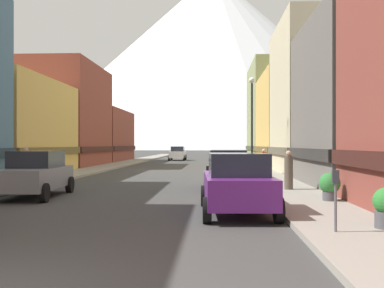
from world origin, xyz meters
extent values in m
cube|color=gray|center=(-6.25, 35.00, 0.07)|extent=(2.50, 100.00, 0.15)
cube|color=gray|center=(6.25, 35.00, 0.07)|extent=(2.50, 100.00, 0.15)
cube|color=brown|center=(-12.23, 35.52, 4.64)|extent=(9.45, 11.32, 9.28)
cube|color=#3B1B16|center=(-12.23, 35.52, 1.60)|extent=(9.75, 11.32, 0.50)
cube|color=brown|center=(-12.50, 47.92, 3.04)|extent=(9.99, 12.67, 6.09)
cube|color=#3B1B16|center=(-12.50, 47.92, 1.60)|extent=(10.29, 12.67, 0.50)
cube|color=beige|center=(11.02, 25.84, 5.17)|extent=(7.05, 9.80, 10.33)
cube|color=#595444|center=(11.02, 25.84, 1.60)|extent=(7.35, 9.80, 0.50)
cube|color=#D8B259|center=(11.11, 37.04, 4.26)|extent=(7.22, 11.88, 8.52)
cube|color=brown|center=(11.11, 37.04, 1.60)|extent=(7.52, 11.88, 0.50)
cube|color=#8C9966|center=(11.12, 49.66, 5.83)|extent=(7.24, 13.18, 11.66)
cube|color=#3F442D|center=(11.12, 49.66, 1.60)|extent=(7.54, 13.18, 0.50)
cube|color=slate|center=(-3.80, 11.56, 0.74)|extent=(2.05, 4.48, 0.80)
cube|color=#1E232D|center=(-3.81, 11.81, 1.46)|extent=(1.70, 2.27, 0.64)
cylinder|color=black|center=(-2.80, 9.96, 0.34)|extent=(0.25, 0.69, 0.68)
cylinder|color=black|center=(-2.96, 13.26, 0.34)|extent=(0.25, 0.69, 0.68)
cylinder|color=black|center=(-4.80, 13.17, 0.34)|extent=(0.25, 0.69, 0.68)
cube|color=#591E72|center=(3.80, 7.70, 0.74)|extent=(2.03, 4.48, 0.80)
cube|color=#1E232D|center=(3.81, 7.45, 1.46)|extent=(1.69, 2.27, 0.64)
cylinder|color=black|center=(2.81, 9.31, 0.34)|extent=(0.25, 0.69, 0.68)
cylinder|color=black|center=(4.65, 9.39, 0.34)|extent=(0.25, 0.69, 0.68)
cylinder|color=black|center=(2.95, 6.01, 0.34)|extent=(0.25, 0.69, 0.68)
cylinder|color=black|center=(4.79, 6.09, 0.34)|extent=(0.25, 0.69, 0.68)
cube|color=black|center=(3.80, 15.43, 0.74)|extent=(2.01, 4.47, 0.80)
cube|color=#1E232D|center=(3.79, 15.18, 1.46)|extent=(1.69, 2.26, 0.64)
cylinder|color=black|center=(2.95, 17.11, 0.34)|extent=(0.25, 0.69, 0.68)
cylinder|color=black|center=(4.78, 17.04, 0.34)|extent=(0.25, 0.69, 0.68)
cylinder|color=black|center=(2.82, 13.81, 0.34)|extent=(0.25, 0.69, 0.68)
cylinder|color=black|center=(4.65, 13.74, 0.34)|extent=(0.25, 0.69, 0.68)
cube|color=silver|center=(-1.60, 52.41, 0.74)|extent=(1.84, 4.40, 0.80)
cube|color=#1E232D|center=(-1.60, 52.66, 1.46)|extent=(1.60, 2.20, 0.64)
cylinder|color=black|center=(-0.68, 50.76, 0.34)|extent=(0.22, 0.68, 0.68)
cylinder|color=black|center=(-2.52, 50.76, 0.34)|extent=(0.22, 0.68, 0.68)
cylinder|color=black|center=(-0.68, 54.06, 0.34)|extent=(0.22, 0.68, 0.68)
cylinder|color=black|center=(-2.52, 54.06, 0.34)|extent=(0.22, 0.68, 0.68)
cylinder|color=#595960|center=(5.75, 4.26, 0.68)|extent=(0.06, 0.06, 1.05)
cube|color=#33383F|center=(5.75, 4.26, 1.34)|extent=(0.14, 0.10, 0.28)
cylinder|color=#4C4C51|center=(7.00, 9.78, 0.30)|extent=(0.47, 0.47, 0.30)
sphere|color=#307E37|center=(7.00, 9.78, 0.74)|extent=(0.71, 0.71, 0.71)
cylinder|color=gray|center=(-7.00, 16.46, 0.33)|extent=(0.42, 0.42, 0.35)
sphere|color=#2E7D20|center=(-7.00, 16.46, 0.73)|extent=(0.57, 0.57, 0.57)
cylinder|color=brown|center=(6.25, 13.60, 0.85)|extent=(0.36, 0.36, 1.40)
sphere|color=tan|center=(6.25, 13.60, 1.66)|extent=(0.22, 0.22, 0.22)
cylinder|color=maroon|center=(6.25, 23.31, 0.84)|extent=(0.36, 0.36, 1.38)
sphere|color=tan|center=(6.25, 23.31, 1.64)|extent=(0.22, 0.22, 0.22)
cylinder|color=navy|center=(-6.25, 16.56, 0.90)|extent=(0.36, 0.36, 1.50)
sphere|color=tan|center=(-6.25, 16.56, 1.77)|extent=(0.24, 0.24, 0.24)
cylinder|color=black|center=(5.35, 21.38, 2.90)|extent=(0.12, 0.12, 5.50)
sphere|color=white|center=(5.35, 21.38, 5.83)|extent=(0.36, 0.36, 0.36)
cone|color=silver|center=(2.34, 260.00, 51.14)|extent=(217.01, 217.01, 102.27)
camera|label=1|loc=(3.15, -5.69, 2.03)|focal=42.68mm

